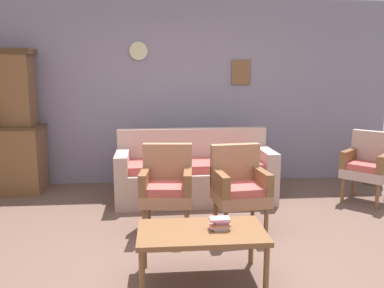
# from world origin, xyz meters

# --- Properties ---
(ground_plane) EXTENTS (7.68, 7.68, 0.00)m
(ground_plane) POSITION_xyz_m (0.00, 0.00, 0.00)
(ground_plane) COLOR brown
(wall_back_with_decor) EXTENTS (6.40, 0.09, 2.70)m
(wall_back_with_decor) POSITION_xyz_m (0.00, 2.63, 1.35)
(wall_back_with_decor) COLOR gray
(wall_back_with_decor) RESTS_ON ground
(side_cabinet) EXTENTS (1.16, 0.55, 0.93)m
(side_cabinet) POSITION_xyz_m (-2.49, 2.25, 0.47)
(side_cabinet) COLOR brown
(side_cabinet) RESTS_ON ground
(floral_couch) EXTENTS (2.03, 0.85, 0.90)m
(floral_couch) POSITION_xyz_m (0.13, 1.72, 0.33)
(floral_couch) COLOR tan
(floral_couch) RESTS_ON ground
(armchair_by_doorway) EXTENTS (0.56, 0.54, 0.90)m
(armchair_by_doorway) POSITION_xyz_m (-0.26, 0.69, 0.50)
(armchair_by_doorway) COLOR #9E6B4C
(armchair_by_doorway) RESTS_ON ground
(armchair_row_middle) EXTENTS (0.57, 0.55, 0.90)m
(armchair_row_middle) POSITION_xyz_m (0.49, 0.60, 0.50)
(armchair_row_middle) COLOR #9E6B4C
(armchair_row_middle) RESTS_ON ground
(wingback_chair_by_fireplace) EXTENTS (0.71, 0.71, 0.90)m
(wingback_chair_by_fireplace) POSITION_xyz_m (2.33, 1.42, 0.50)
(wingback_chair_by_fireplace) COLOR tan
(wingback_chair_by_fireplace) RESTS_ON ground
(coffee_table) EXTENTS (1.00, 0.56, 0.42)m
(coffee_table) POSITION_xyz_m (-0.01, -0.36, 0.38)
(coffee_table) COLOR brown
(coffee_table) RESTS_ON ground
(book_stack_on_table) EXTENTS (0.16, 0.10, 0.10)m
(book_stack_on_table) POSITION_xyz_m (0.14, -0.36, 0.47)
(book_stack_on_table) COLOR #9E988B
(book_stack_on_table) RESTS_ON coffee_table
(floor_vase_by_wall) EXTENTS (0.24, 0.24, 0.63)m
(floor_vase_by_wall) POSITION_xyz_m (2.85, 2.15, 0.31)
(floor_vase_by_wall) COLOR brown
(floor_vase_by_wall) RESTS_ON ground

